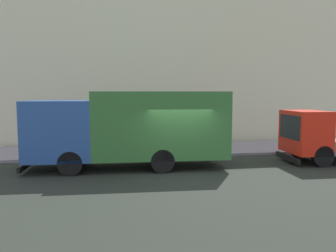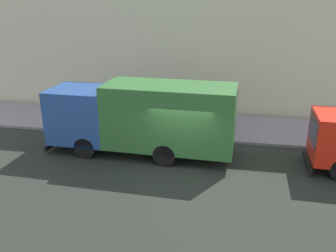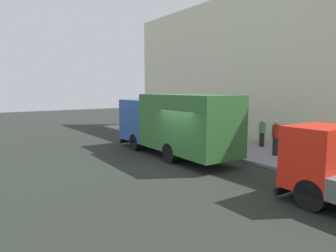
{
  "view_description": "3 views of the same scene",
  "coord_description": "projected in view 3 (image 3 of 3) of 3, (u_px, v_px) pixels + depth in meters",
  "views": [
    {
      "loc": [
        -12.5,
        2.48,
        3.1
      ],
      "look_at": [
        1.7,
        0.22,
        1.69
      ],
      "focal_mm": 35.2,
      "sensor_mm": 36.0,
      "label": 1
    },
    {
      "loc": [
        -13.27,
        -1.99,
        6.67
      ],
      "look_at": [
        0.92,
        0.69,
        1.46
      ],
      "focal_mm": 38.7,
      "sensor_mm": 36.0,
      "label": 2
    },
    {
      "loc": [
        -8.0,
        -10.55,
        3.45
      ],
      "look_at": [
        1.21,
        2.4,
        1.5
      ],
      "focal_mm": 32.17,
      "sensor_mm": 36.0,
      "label": 3
    }
  ],
  "objects": [
    {
      "name": "ground",
      "position": [
        177.0,
        166.0,
        13.55
      ],
      "size": [
        80.0,
        80.0,
        0.0
      ],
      "primitive_type": "plane",
      "color": "#252A24"
    },
    {
      "name": "sidewalk",
      "position": [
        251.0,
        151.0,
        16.45
      ],
      "size": [
        4.1,
        30.0,
        0.13
      ],
      "primitive_type": "cube",
      "color": "gray",
      "rests_on": "ground"
    },
    {
      "name": "building_facade",
      "position": [
        282.0,
        65.0,
        17.33
      ],
      "size": [
        0.5,
        30.0,
        9.72
      ],
      "primitive_type": "cube",
      "color": "beige",
      "rests_on": "ground"
    },
    {
      "name": "large_utility_truck",
      "position": [
        173.0,
        122.0,
        15.51
      ],
      "size": [
        2.59,
        8.28,
        3.19
      ],
      "rotation": [
        0.0,
        0.0,
        -0.03
      ],
      "color": "#264C95",
      "rests_on": "ground"
    },
    {
      "name": "pedestrian_walking",
      "position": [
        221.0,
        133.0,
        16.71
      ],
      "size": [
        0.43,
        0.43,
        1.7
      ],
      "rotation": [
        0.0,
        0.0,
        2.84
      ],
      "color": "#442F55",
      "rests_on": "sidewalk"
    },
    {
      "name": "pedestrian_standing",
      "position": [
        276.0,
        137.0,
        15.05
      ],
      "size": [
        0.54,
        0.54,
        1.77
      ],
      "rotation": [
        0.0,
        0.0,
        4.19
      ],
      "color": "black",
      "rests_on": "sidewalk"
    },
    {
      "name": "pedestrian_third",
      "position": [
        262.0,
        132.0,
        17.44
      ],
      "size": [
        0.55,
        0.55,
        1.6
      ],
      "rotation": [
        0.0,
        0.0,
        2.16
      ],
      "color": "black",
      "rests_on": "sidewalk"
    },
    {
      "name": "traffic_cone_orange",
      "position": [
        161.0,
        133.0,
        20.45
      ],
      "size": [
        0.52,
        0.52,
        0.74
      ],
      "primitive_type": "cone",
      "color": "orange",
      "rests_on": "sidewalk"
    }
  ]
}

